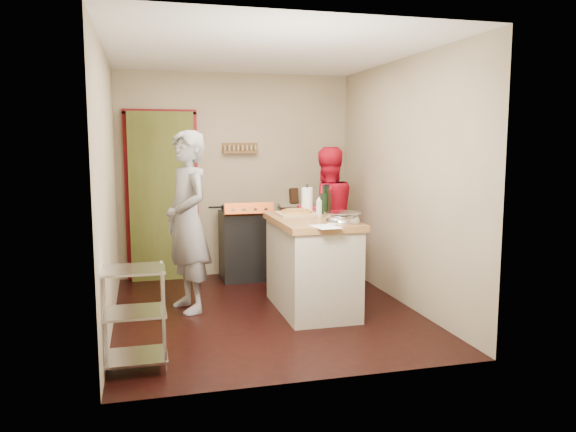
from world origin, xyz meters
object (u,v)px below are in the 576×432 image
at_px(island, 312,262).
at_px(person_red, 326,215).
at_px(stove, 245,244).
at_px(wire_shelving, 134,314).
at_px(person_stripe, 188,222).

xyz_separation_m(island, person_red, (0.52, 1.10, 0.33)).
relative_size(island, person_red, 0.83).
xyz_separation_m(stove, wire_shelving, (-1.33, -2.62, -0.01)).
height_order(stove, person_red, person_red).
relative_size(person_stripe, person_red, 1.11).
distance_m(person_stripe, person_red, 1.93).
height_order(wire_shelving, island, island).
bearing_deg(person_stripe, wire_shelving, -38.75).
height_order(person_stripe, person_red, person_stripe).
bearing_deg(stove, island, -73.71).
bearing_deg(island, wire_shelving, -147.08).
relative_size(stove, island, 0.73).
height_order(island, person_stripe, person_stripe).
bearing_deg(person_stripe, island, 57.57).
distance_m(stove, person_stripe, 1.50).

